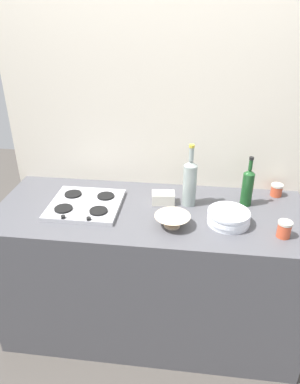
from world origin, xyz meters
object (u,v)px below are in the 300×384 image
at_px(stovetop_hob, 85,204).
at_px(mixing_bowl, 172,220).
at_px(wine_bottle_mid_left, 248,187).
at_px(condiment_jar_rear, 277,190).
at_px(plate_stack, 229,217).
at_px(wine_bottle_leftmost, 190,182).
at_px(condiment_jar_front, 284,229).
at_px(butter_dish, 163,198).

distance_m(stovetop_hob, mixing_bowl, 0.54).
relative_size(stovetop_hob, wine_bottle_mid_left, 1.34).
relative_size(stovetop_hob, condiment_jar_rear, 5.33).
bearing_deg(condiment_jar_rear, wine_bottle_mid_left, -145.86).
height_order(wine_bottle_mid_left, mixing_bowl, wine_bottle_mid_left).
distance_m(stovetop_hob, plate_stack, 0.82).
bearing_deg(wine_bottle_leftmost, mixing_bowl, -107.94).
xyz_separation_m(condiment_jar_front, condiment_jar_rear, (0.04, 0.45, -0.01)).
relative_size(plate_stack, wine_bottle_mid_left, 0.76).
height_order(stovetop_hob, condiment_jar_front, condiment_jar_front).
bearing_deg(plate_stack, mixing_bowl, -168.52).
bearing_deg(butter_dish, plate_stack, -26.44).
bearing_deg(wine_bottle_mid_left, condiment_jar_rear, 34.14).
bearing_deg(stovetop_hob, condiment_jar_front, -8.88).
relative_size(wine_bottle_leftmost, butter_dish, 2.82).
height_order(mixing_bowl, condiment_jar_front, condiment_jar_front).
distance_m(wine_bottle_mid_left, condiment_jar_rear, 0.25).
height_order(wine_bottle_mid_left, butter_dish, wine_bottle_mid_left).
bearing_deg(plate_stack, butter_dish, 153.56).
distance_m(condiment_jar_front, condiment_jar_rear, 0.45).
relative_size(stovetop_hob, butter_dish, 3.06).
bearing_deg(condiment_jar_rear, wine_bottle_leftmost, -161.91).
distance_m(wine_bottle_mid_left, butter_dish, 0.49).
relative_size(mixing_bowl, condiment_jar_front, 2.18).
bearing_deg(wine_bottle_mid_left, plate_stack, -117.02).
height_order(stovetop_hob, wine_bottle_mid_left, wine_bottle_mid_left).
distance_m(plate_stack, condiment_jar_front, 0.28).
distance_m(mixing_bowl, condiment_jar_rear, 0.74).
distance_m(wine_bottle_mid_left, condiment_jar_front, 0.36).
relative_size(wine_bottle_leftmost, condiment_jar_rear, 4.91).
distance_m(stovetop_hob, wine_bottle_mid_left, 0.95).
distance_m(plate_stack, wine_bottle_leftmost, 0.31).
height_order(condiment_jar_front, condiment_jar_rear, condiment_jar_front).
relative_size(plate_stack, mixing_bowl, 1.20).
bearing_deg(plate_stack, wine_bottle_mid_left, 62.98).
distance_m(butter_dish, condiment_jar_rear, 0.70).
height_order(wine_bottle_leftmost, wine_bottle_mid_left, wine_bottle_leftmost).
bearing_deg(mixing_bowl, butter_dish, 106.25).
xyz_separation_m(mixing_bowl, condiment_jar_rear, (0.61, 0.42, 0.00)).
xyz_separation_m(plate_stack, wine_bottle_mid_left, (0.11, 0.22, 0.08)).
bearing_deg(condiment_jar_rear, butter_dish, -165.52).
bearing_deg(stovetop_hob, plate_stack, -5.79).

